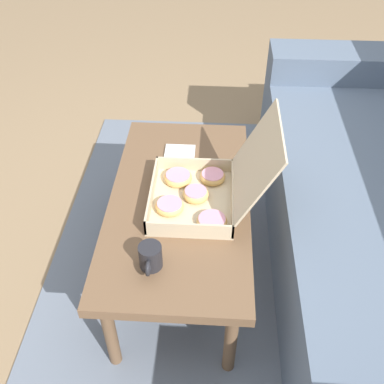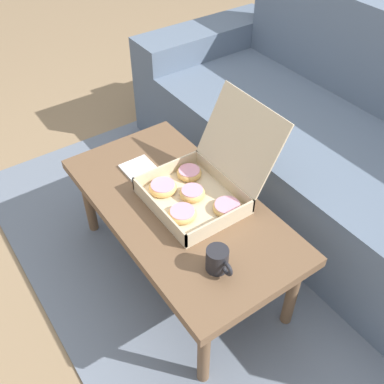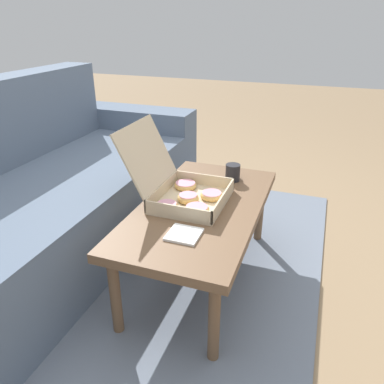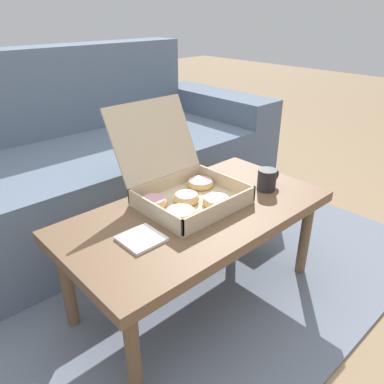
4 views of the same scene
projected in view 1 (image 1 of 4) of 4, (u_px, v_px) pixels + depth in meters
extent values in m
plane|color=#937756|center=(191.00, 267.00, 1.95)|extent=(12.00, 12.00, 0.00)
cube|color=slate|center=(260.00, 270.00, 1.94)|extent=(2.25, 1.82, 0.01)
cube|color=slate|center=(362.00, 240.00, 1.78)|extent=(1.65, 0.66, 0.44)
cube|color=slate|center=(345.00, 102.00, 2.43)|extent=(0.24, 0.86, 0.58)
cube|color=brown|center=(180.00, 202.00, 1.70)|extent=(1.01, 0.53, 0.04)
cylinder|color=brown|center=(146.00, 168.00, 2.17)|extent=(0.04, 0.04, 0.37)
cylinder|color=brown|center=(110.00, 334.00, 1.51)|extent=(0.04, 0.04, 0.37)
cylinder|color=brown|center=(230.00, 172.00, 2.15)|extent=(0.04, 0.04, 0.37)
cylinder|color=brown|center=(231.00, 340.00, 1.50)|extent=(0.04, 0.04, 0.37)
cube|color=beige|center=(192.00, 201.00, 1.67)|extent=(0.36, 0.30, 0.01)
cube|color=beige|center=(152.00, 193.00, 1.65)|extent=(0.36, 0.01, 0.06)
cube|color=beige|center=(233.00, 196.00, 1.64)|extent=(0.36, 0.01, 0.06)
cube|color=beige|center=(195.00, 164.00, 1.78)|extent=(0.01, 0.30, 0.06)
cube|color=beige|center=(189.00, 230.00, 1.51)|extent=(0.01, 0.30, 0.06)
cube|color=beige|center=(256.00, 161.00, 1.52)|extent=(0.36, 0.14, 0.28)
torus|color=#E0B266|center=(196.00, 193.00, 1.67)|extent=(0.10, 0.10, 0.03)
cylinder|color=pink|center=(196.00, 191.00, 1.66)|extent=(0.08, 0.08, 0.02)
torus|color=#E0B266|center=(212.00, 177.00, 1.74)|extent=(0.10, 0.10, 0.03)
cylinder|color=pink|center=(213.00, 175.00, 1.74)|extent=(0.09, 0.09, 0.01)
torus|color=#E0B266|center=(212.00, 221.00, 1.56)|extent=(0.11, 0.11, 0.03)
cylinder|color=pink|center=(212.00, 220.00, 1.56)|extent=(0.10, 0.10, 0.01)
torus|color=#E0B266|center=(170.00, 206.00, 1.62)|extent=(0.10, 0.10, 0.03)
cylinder|color=pink|center=(170.00, 204.00, 1.61)|extent=(0.09, 0.09, 0.01)
torus|color=#E0B266|center=(178.00, 178.00, 1.74)|extent=(0.11, 0.11, 0.03)
cylinder|color=pink|center=(178.00, 176.00, 1.73)|extent=(0.09, 0.09, 0.01)
cylinder|color=#232328|center=(150.00, 256.00, 1.42)|extent=(0.07, 0.07, 0.09)
torus|color=#232328|center=(148.00, 268.00, 1.38)|extent=(0.05, 0.01, 0.05)
cube|color=white|center=(180.00, 154.00, 1.88)|extent=(0.13, 0.13, 0.01)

